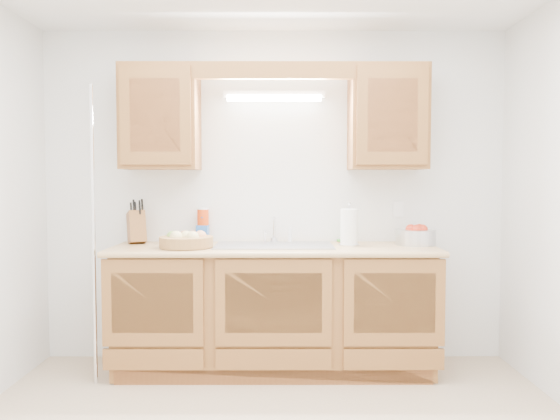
{
  "coord_description": "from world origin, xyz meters",
  "views": [
    {
      "loc": [
        0.04,
        -2.68,
        1.36
      ],
      "look_at": [
        0.04,
        0.85,
        1.18
      ],
      "focal_mm": 35.0,
      "sensor_mm": 36.0,
      "label": 1
    }
  ],
  "objects_px": {
    "paper_towel": "(349,228)",
    "apple_bowl": "(416,236)",
    "knife_block": "(136,227)",
    "fruit_basket": "(186,240)"
  },
  "relations": [
    {
      "from": "paper_towel",
      "to": "apple_bowl",
      "type": "relative_size",
      "value": 0.9
    },
    {
      "from": "knife_block",
      "to": "apple_bowl",
      "type": "distance_m",
      "value": 2.07
    },
    {
      "from": "knife_block",
      "to": "paper_towel",
      "type": "xyz_separation_m",
      "value": [
        1.57,
        -0.16,
        0.01
      ]
    },
    {
      "from": "fruit_basket",
      "to": "knife_block",
      "type": "xyz_separation_m",
      "value": [
        -0.42,
        0.27,
        0.07
      ]
    },
    {
      "from": "apple_bowl",
      "to": "knife_block",
      "type": "bearing_deg",
      "value": 176.89
    },
    {
      "from": "fruit_basket",
      "to": "apple_bowl",
      "type": "relative_size",
      "value": 1.3
    },
    {
      "from": "fruit_basket",
      "to": "apple_bowl",
      "type": "xyz_separation_m",
      "value": [
        1.64,
        0.16,
        0.01
      ]
    },
    {
      "from": "paper_towel",
      "to": "apple_bowl",
      "type": "height_order",
      "value": "paper_towel"
    },
    {
      "from": "fruit_basket",
      "to": "paper_towel",
      "type": "distance_m",
      "value": 1.16
    },
    {
      "from": "paper_towel",
      "to": "apple_bowl",
      "type": "xyz_separation_m",
      "value": [
        0.49,
        0.04,
        -0.06
      ]
    }
  ]
}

